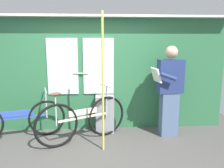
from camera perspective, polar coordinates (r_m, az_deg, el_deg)
The scene contains 7 objects.
ground_plane at distance 3.69m, azimuth -5.66°, elevation -18.31°, with size 6.43×4.10×0.04m, color #474442.
train_door_wall at distance 4.51m, azimuth -5.43°, elevation 3.14°, with size 5.43×0.28×2.26m.
bicycle_near_door at distance 4.08m, azimuth -7.44°, elevation -8.92°, with size 1.55×0.86×0.97m.
bicycle_leaning_behind at distance 4.50m, azimuth -23.27°, elevation -8.37°, with size 1.70×0.64×0.89m.
passenger_reading_newspaper at distance 4.31m, azimuth 14.36°, elevation -1.32°, with size 0.59×0.52×1.70m.
trash_bin_by_wall at distance 4.48m, azimuth -1.85°, elevation -7.60°, with size 0.36×0.28×0.73m, color gray.
handrail_pole at distance 3.54m, azimuth -2.34°, elevation 0.03°, with size 0.04×0.04×2.22m, color #C6C14C.
Camera 1 is at (0.15, -3.23, 1.75)m, focal length 36.03 mm.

